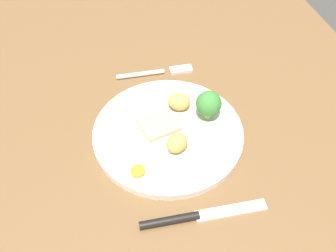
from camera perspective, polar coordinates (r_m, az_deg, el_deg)
The scene contains 9 objects.
dining_table at distance 61.76cm, azimuth 2.30°, elevation -3.22°, with size 120.00×84.00×3.60cm, color brown.
dinner_plate at distance 60.37cm, azimuth -0.00°, elevation -1.07°, with size 25.24×25.24×1.40cm, color silver.
meat_slice_main at distance 60.23cm, azimuth -1.54°, elevation 0.35°, with size 6.15×5.75×0.80cm, color tan.
roast_potato_left at distance 62.39cm, azimuth 1.75°, elevation 3.90°, with size 3.88×3.36×2.96cm, color tan.
roast_potato_right at distance 56.03cm, azimuth 1.43°, elevation -2.72°, with size 3.62×3.01×3.16cm, color tan.
carrot_coin_front at distance 54.67cm, azimuth -4.83°, elevation -7.18°, with size 2.30×2.30×0.46cm, color orange.
broccoli_floret at distance 59.96cm, azimuth 6.50°, elevation 3.50°, with size 4.36×4.36×5.42cm.
fork at distance 72.16cm, azimuth -1.72°, elevation 8.57°, with size 2.13×15.29×0.90cm.
knife at distance 52.04cm, azimuth 3.92°, elevation -14.24°, with size 2.09×18.54×1.20cm.
Camera 1 is at (36.73, -11.15, 50.19)cm, focal length 38.23 mm.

